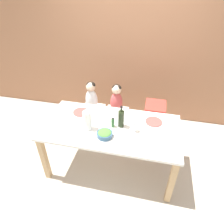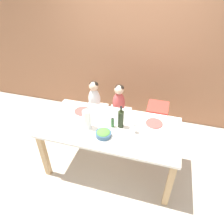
# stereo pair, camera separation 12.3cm
# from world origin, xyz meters

# --- Properties ---
(ground_plane) EXTENTS (14.00, 14.00, 0.00)m
(ground_plane) POSITION_xyz_m (0.00, 0.00, 0.00)
(ground_plane) COLOR #BCB2A3
(wall_back) EXTENTS (10.00, 0.06, 2.70)m
(wall_back) POSITION_xyz_m (0.00, 1.45, 1.35)
(wall_back) COLOR #9E6B4C
(wall_back) RESTS_ON ground_plane
(dining_table) EXTENTS (1.76, 0.88, 0.76)m
(dining_table) POSITION_xyz_m (0.00, 0.00, 0.66)
(dining_table) COLOR white
(dining_table) RESTS_ON ground_plane
(chair_far_left) EXTENTS (0.37, 0.41, 0.47)m
(chair_far_left) POSITION_xyz_m (-0.49, 0.72, 0.39)
(chair_far_left) COLOR silver
(chair_far_left) RESTS_ON ground_plane
(chair_far_center) EXTENTS (0.37, 0.41, 0.47)m
(chair_far_center) POSITION_xyz_m (-0.08, 0.72, 0.39)
(chair_far_center) COLOR silver
(chair_far_center) RESTS_ON ground_plane
(chair_right_highchair) EXTENTS (0.31, 0.35, 0.71)m
(chair_right_highchair) POSITION_xyz_m (0.55, 0.72, 0.55)
(chair_right_highchair) COLOR silver
(chair_right_highchair) RESTS_ON ground_plane
(person_child_left) EXTENTS (0.20, 0.18, 0.51)m
(person_child_left) POSITION_xyz_m (-0.49, 0.72, 0.73)
(person_child_left) COLOR silver
(person_child_left) RESTS_ON chair_far_left
(person_child_center) EXTENTS (0.20, 0.18, 0.51)m
(person_child_center) POSITION_xyz_m (-0.08, 0.72, 0.73)
(person_child_center) COLOR #C64C4C
(person_child_center) RESTS_ON chair_far_center
(wine_bottle) EXTENTS (0.08, 0.08, 0.31)m
(wine_bottle) POSITION_xyz_m (0.12, 0.03, 0.88)
(wine_bottle) COLOR #232D19
(wine_bottle) RESTS_ON dining_table
(paper_towel_roll) EXTENTS (0.10, 0.10, 0.25)m
(paper_towel_roll) POSITION_xyz_m (-0.27, -0.11, 0.89)
(paper_towel_roll) COLOR white
(paper_towel_roll) RESTS_ON dining_table
(wine_glass_near) EXTENTS (0.06, 0.06, 0.17)m
(wine_glass_near) POSITION_xyz_m (0.30, -0.03, 0.88)
(wine_glass_near) COLOR white
(wine_glass_near) RESTS_ON dining_table
(salad_bowl_large) EXTENTS (0.19, 0.19, 0.08)m
(salad_bowl_large) POSITION_xyz_m (-0.03, -0.20, 0.80)
(salad_bowl_large) COLOR #335675
(salad_bowl_large) RESTS_ON dining_table
(dinner_plate_front_left) EXTENTS (0.22, 0.22, 0.01)m
(dinner_plate_front_left) POSITION_xyz_m (-0.52, -0.22, 0.77)
(dinner_plate_front_left) COLOR silver
(dinner_plate_front_left) RESTS_ON dining_table
(dinner_plate_back_left) EXTENTS (0.22, 0.22, 0.01)m
(dinner_plate_back_left) POSITION_xyz_m (-0.48, 0.21, 0.77)
(dinner_plate_back_left) COLOR #D14C47
(dinner_plate_back_left) RESTS_ON dining_table
(dinner_plate_back_right) EXTENTS (0.22, 0.22, 0.01)m
(dinner_plate_back_right) POSITION_xyz_m (0.53, 0.21, 0.77)
(dinner_plate_back_right) COLOR #D14C47
(dinner_plate_back_right) RESTS_ON dining_table
(dinner_plate_front_right) EXTENTS (0.22, 0.22, 0.01)m
(dinner_plate_front_right) POSITION_xyz_m (0.47, -0.22, 0.77)
(dinner_plate_front_right) COLOR silver
(dinner_plate_front_right) RESTS_ON dining_table
(condiment_bottle_hot_sauce) EXTENTS (0.04, 0.04, 0.15)m
(condiment_bottle_hot_sauce) POSITION_xyz_m (0.03, -0.00, 0.83)
(condiment_bottle_hot_sauce) COLOR #336633
(condiment_bottle_hot_sauce) RESTS_ON dining_table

